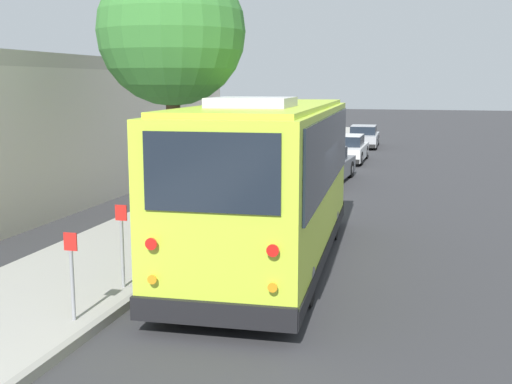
% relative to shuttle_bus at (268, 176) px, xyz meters
% --- Properties ---
extents(ground_plane, '(160.00, 160.00, 0.00)m').
position_rel_shuttle_bus_xyz_m(ground_plane, '(0.22, -0.43, -1.88)').
color(ground_plane, '#333335').
extents(sidewalk_slab, '(80.00, 3.23, 0.15)m').
position_rel_shuttle_bus_xyz_m(sidewalk_slab, '(0.22, 3.34, -1.80)').
color(sidewalk_slab, '#A3A099').
rests_on(sidewalk_slab, ground).
extents(curb_strip, '(80.00, 0.14, 0.15)m').
position_rel_shuttle_bus_xyz_m(curb_strip, '(0.22, 1.65, -1.80)').
color(curb_strip, gray).
rests_on(curb_strip, ground).
extents(shuttle_bus, '(8.71, 3.16, 3.51)m').
position_rel_shuttle_bus_xyz_m(shuttle_bus, '(0.00, 0.00, 0.00)').
color(shuttle_bus, '#BCDB38').
rests_on(shuttle_bus, ground).
extents(parked_sedan_gray, '(4.70, 1.99, 1.31)m').
position_rel_shuttle_bus_xyz_m(parked_sedan_gray, '(11.56, 0.69, -1.27)').
color(parked_sedan_gray, slate).
rests_on(parked_sedan_gray, ground).
extents(parked_sedan_white, '(4.33, 1.76, 1.30)m').
position_rel_shuttle_bus_xyz_m(parked_sedan_white, '(18.19, 0.59, -1.28)').
color(parked_sedan_white, silver).
rests_on(parked_sedan_white, ground).
extents(parked_sedan_silver, '(4.21, 1.83, 1.29)m').
position_rel_shuttle_bus_xyz_m(parked_sedan_silver, '(25.46, 0.53, -1.28)').
color(parked_sedan_silver, '#A8AAAF').
rests_on(parked_sedan_silver, ground).
extents(street_tree, '(3.75, 3.75, 7.34)m').
position_rel_shuttle_bus_xyz_m(street_tree, '(2.94, 3.23, 3.41)').
color(street_tree, brown).
rests_on(street_tree, sidewalk_slab).
extents(sign_post_near, '(0.06, 0.22, 1.39)m').
position_rel_shuttle_bus_xyz_m(sign_post_near, '(-4.29, 2.02, -1.01)').
color(sign_post_near, gray).
rests_on(sign_post_near, sidewalk_slab).
extents(sign_post_far, '(0.06, 0.22, 1.50)m').
position_rel_shuttle_bus_xyz_m(sign_post_far, '(-2.61, 2.02, -0.95)').
color(sign_post_far, gray).
rests_on(sign_post_far, sidewalk_slab).
extents(fire_hydrant, '(0.22, 0.22, 0.81)m').
position_rel_shuttle_bus_xyz_m(fire_hydrant, '(5.58, 2.01, -1.33)').
color(fire_hydrant, gold).
rests_on(fire_hydrant, sidewalk_slab).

